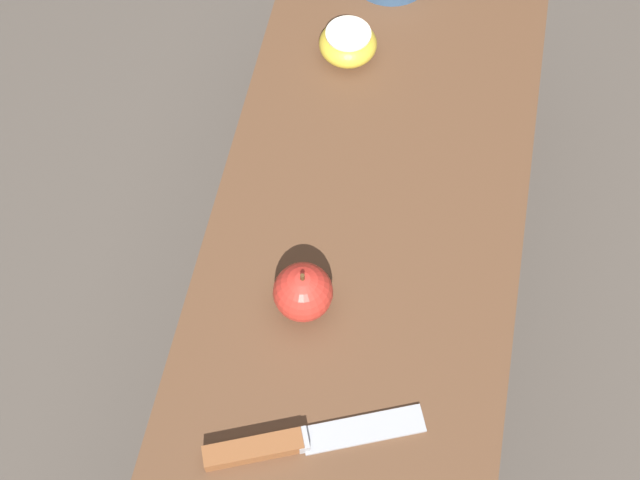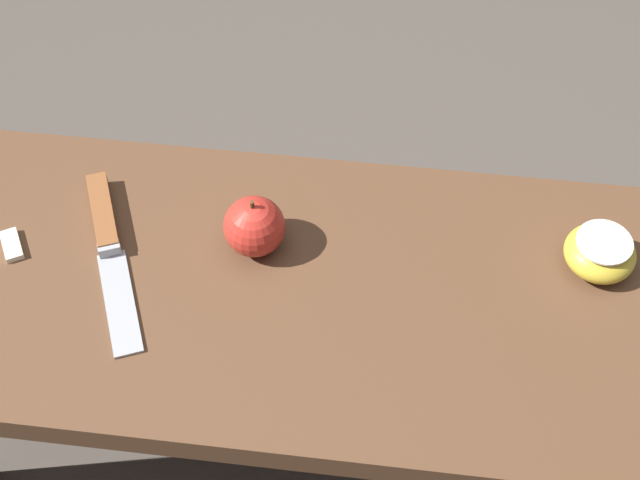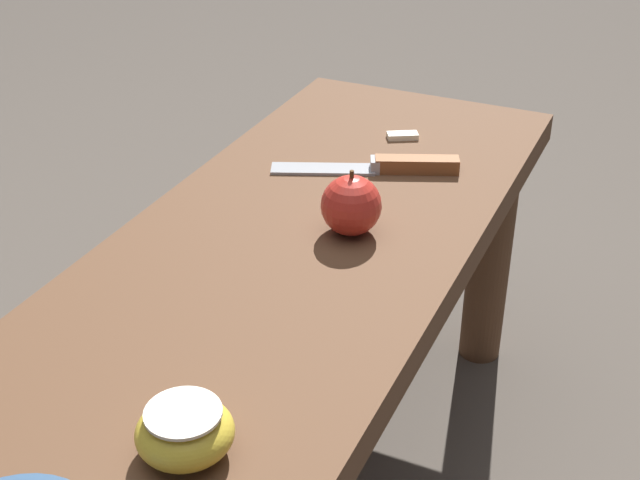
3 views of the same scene
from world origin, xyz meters
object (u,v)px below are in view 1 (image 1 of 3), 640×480
object	(u,v)px
knife	(283,444)
apple_whole	(303,292)
wooden_bench	(366,239)
apple_cut	(348,43)

from	to	relation	value
knife	apple_whole	distance (m)	0.17
wooden_bench	apple_whole	world-z (taller)	apple_whole
wooden_bench	apple_whole	xyz separation A→B (m)	(-0.15, 0.05, 0.11)
wooden_bench	knife	bearing A→B (deg)	172.54
wooden_bench	apple_cut	size ratio (longest dim) A/B	15.00
apple_cut	wooden_bench	bearing A→B (deg)	-163.23
apple_cut	apple_whole	bearing A→B (deg)	-177.25
apple_whole	apple_cut	distance (m)	0.39
knife	wooden_bench	bearing A→B (deg)	59.77
apple_whole	apple_cut	world-z (taller)	apple_whole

